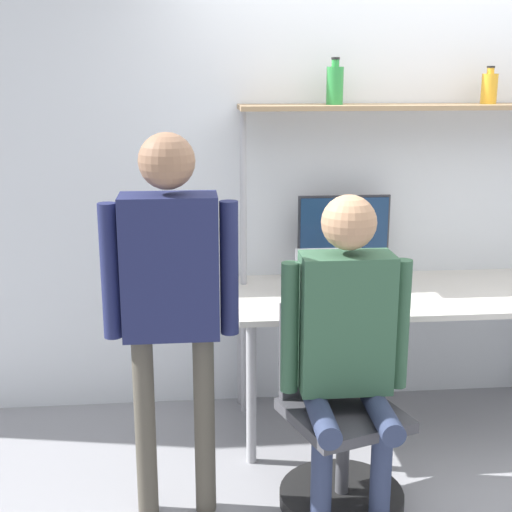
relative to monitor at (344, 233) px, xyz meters
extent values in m
plane|color=gray|center=(0.31, -0.65, -1.03)|extent=(12.00, 12.00, 0.00)
cube|color=silver|center=(0.31, 0.17, 0.32)|extent=(8.00, 0.06, 2.70)
cube|color=beige|center=(0.31, -0.24, -0.28)|extent=(1.87, 0.78, 0.03)
cylinder|color=#A5A5AA|center=(-0.56, -0.57, -0.66)|extent=(0.05, 0.05, 0.73)
cylinder|color=#A5A5AA|center=(-0.56, 0.08, -0.66)|extent=(0.05, 0.05, 0.73)
cube|color=#997A56|center=(0.31, -0.02, 0.68)|extent=(1.77, 0.31, 0.02)
cylinder|color=#B2B2B7|center=(-0.55, -0.02, -0.17)|extent=(0.04, 0.04, 1.73)
cylinder|color=#333338|center=(0.00, 0.00, -0.26)|extent=(0.18, 0.18, 0.01)
cylinder|color=#333338|center=(0.00, 0.00, -0.20)|extent=(0.06, 0.06, 0.11)
cube|color=#333338|center=(0.00, 0.00, 0.03)|extent=(0.51, 0.01, 0.37)
cube|color=navy|center=(0.00, 0.00, 0.03)|extent=(0.48, 0.02, 0.34)
cube|color=silver|center=(-0.15, -0.43, -0.26)|extent=(0.32, 0.25, 0.01)
cube|color=black|center=(-0.15, -0.45, -0.26)|extent=(0.27, 0.14, 0.00)
cube|color=silver|center=(-0.15, -0.32, -0.13)|extent=(0.32, 0.04, 0.25)
cube|color=#194C8C|center=(-0.15, -0.32, -0.13)|extent=(0.28, 0.03, 0.22)
cube|color=black|center=(0.08, -0.38, -0.26)|extent=(0.07, 0.15, 0.01)
cube|color=black|center=(0.08, -0.38, -0.26)|extent=(0.06, 0.13, 0.00)
cylinder|color=black|center=(-0.19, -0.97, -1.00)|extent=(0.56, 0.56, 0.06)
cylinder|color=#4C4C51|center=(-0.19, -0.97, -0.79)|extent=(0.06, 0.06, 0.35)
cube|color=#3F3F44|center=(-0.19, -0.97, -0.59)|extent=(0.58, 0.58, 0.05)
cube|color=#3F3F44|center=(-0.26, -0.77, -0.34)|extent=(0.40, 0.17, 0.45)
cylinder|color=#2D3856|center=(-0.32, -1.14, -0.80)|extent=(0.09, 0.09, 0.46)
cylinder|color=#2D3856|center=(-0.06, -1.14, -0.80)|extent=(0.09, 0.09, 0.46)
cylinder|color=#2D3856|center=(-0.32, -1.11, -0.52)|extent=(0.10, 0.38, 0.10)
cylinder|color=#2D3856|center=(-0.06, -1.11, -0.52)|extent=(0.10, 0.38, 0.10)
cube|color=#33593F|center=(-0.19, -0.94, -0.18)|extent=(0.39, 0.20, 0.60)
cylinder|color=#33593F|center=(-0.43, -0.94, -0.19)|extent=(0.08, 0.08, 0.57)
cylinder|color=#33593F|center=(0.05, -0.94, -0.19)|extent=(0.08, 0.08, 0.57)
sphere|color=tan|center=(-0.19, -0.94, 0.26)|extent=(0.23, 0.23, 0.23)
cylinder|color=#4C473D|center=(-1.05, -0.95, -0.61)|extent=(0.09, 0.09, 0.83)
cylinder|color=#4C473D|center=(-0.80, -0.95, -0.61)|extent=(0.09, 0.09, 0.83)
cube|color=#1E234C|center=(-0.92, -0.95, 0.10)|extent=(0.39, 0.20, 0.59)
cylinder|color=#1E234C|center=(-1.17, -0.95, 0.08)|extent=(0.08, 0.08, 0.56)
cylinder|color=#1E234C|center=(-0.68, -0.95, 0.08)|extent=(0.08, 0.08, 0.56)
sphere|color=#8C664C|center=(-0.92, -0.95, 0.52)|extent=(0.23, 0.23, 0.23)
cylinder|color=gold|center=(0.75, -0.02, 0.77)|extent=(0.08, 0.08, 0.16)
cylinder|color=gold|center=(0.75, -0.02, 0.87)|extent=(0.04, 0.04, 0.03)
cylinder|color=black|center=(0.75, -0.02, 0.89)|extent=(0.04, 0.04, 0.01)
cylinder|color=#2D8C3F|center=(-0.08, -0.02, 0.79)|extent=(0.09, 0.09, 0.19)
cylinder|color=#2D8C3F|center=(-0.08, -0.02, 0.90)|extent=(0.04, 0.04, 0.04)
cylinder|color=black|center=(-0.08, -0.02, 0.93)|extent=(0.04, 0.04, 0.01)
camera|label=1|loc=(-0.84, -3.76, 0.86)|focal=50.00mm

